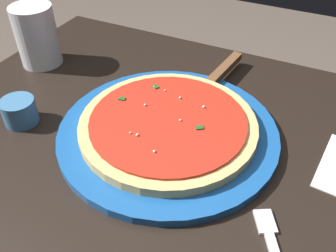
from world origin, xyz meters
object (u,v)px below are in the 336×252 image
cup_tall_drink (37,36)px  cup_small_sauce (19,111)px  serving_plate (168,132)px  pizza (168,124)px  pizza_server (215,79)px

cup_tall_drink → cup_small_sauce: size_ratio=2.16×
serving_plate → cup_small_sauce: 0.26m
pizza → cup_tall_drink: size_ratio=2.33×
serving_plate → pizza: 0.02m
pizza_server → cup_tall_drink: size_ratio=1.81×
serving_plate → cup_tall_drink: (-0.35, 0.10, 0.05)m
serving_plate → pizza: (-0.00, 0.00, 0.02)m
serving_plate → cup_tall_drink: bearing=164.6°
pizza → cup_small_sauce: (-0.24, -0.08, -0.00)m
cup_tall_drink → cup_small_sauce: cup_tall_drink is taller
pizza_server → cup_tall_drink: 0.38m
cup_tall_drink → pizza_server: bearing=11.1°
pizza → pizza_server: size_ratio=1.29×
cup_tall_drink → cup_small_sauce: bearing=-59.0°
pizza → cup_small_sauce: 0.25m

